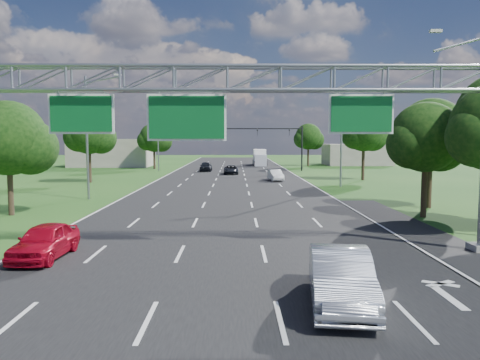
{
  "coord_description": "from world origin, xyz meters",
  "views": [
    {
      "loc": [
        0.59,
        -8.23,
        4.91
      ],
      "look_at": [
        0.81,
        15.09,
        2.89
      ],
      "focal_mm": 35.0,
      "sensor_mm": 36.0,
      "label": 1
    }
  ],
  "objects_px": {
    "silver_sedan": "(341,278)",
    "box_truck": "(260,158)",
    "traffic_signal": "(280,138)",
    "sign_gantry": "(229,93)",
    "red_coupe": "(45,241)"
  },
  "relations": [
    {
      "from": "silver_sedan",
      "to": "box_truck",
      "type": "xyz_separation_m",
      "value": [
        1.48,
        75.58,
        0.63
      ]
    },
    {
      "from": "silver_sedan",
      "to": "traffic_signal",
      "type": "bearing_deg",
      "value": 93.55
    },
    {
      "from": "sign_gantry",
      "to": "silver_sedan",
      "type": "distance_m",
      "value": 9.65
    },
    {
      "from": "traffic_signal",
      "to": "red_coupe",
      "type": "distance_m",
      "value": 56.3
    },
    {
      "from": "sign_gantry",
      "to": "silver_sedan",
      "type": "relative_size",
      "value": 4.72
    },
    {
      "from": "sign_gantry",
      "to": "silver_sedan",
      "type": "bearing_deg",
      "value": -63.19
    },
    {
      "from": "sign_gantry",
      "to": "red_coupe",
      "type": "relative_size",
      "value": 5.5
    },
    {
      "from": "silver_sedan",
      "to": "box_truck",
      "type": "bearing_deg",
      "value": 96.04
    },
    {
      "from": "sign_gantry",
      "to": "box_truck",
      "type": "xyz_separation_m",
      "value": [
        4.86,
        68.89,
        -5.44
      ]
    },
    {
      "from": "sign_gantry",
      "to": "box_truck",
      "type": "distance_m",
      "value": 69.27
    },
    {
      "from": "red_coupe",
      "to": "box_truck",
      "type": "bearing_deg",
      "value": 81.56
    },
    {
      "from": "silver_sedan",
      "to": "box_truck",
      "type": "height_order",
      "value": "box_truck"
    },
    {
      "from": "red_coupe",
      "to": "box_truck",
      "type": "xyz_separation_m",
      "value": [
        12.49,
        70.03,
        0.72
      ]
    },
    {
      "from": "sign_gantry",
      "to": "red_coupe",
      "type": "height_order",
      "value": "sign_gantry"
    },
    {
      "from": "traffic_signal",
      "to": "red_coupe",
      "type": "bearing_deg",
      "value": -105.27
    }
  ]
}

